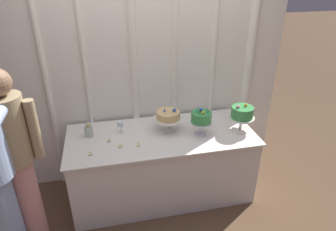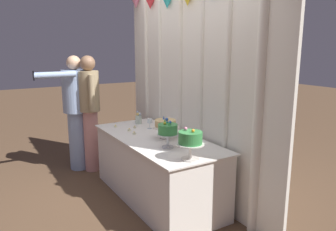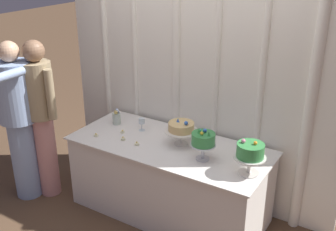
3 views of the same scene
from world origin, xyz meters
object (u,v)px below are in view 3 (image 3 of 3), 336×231
object	(u,v)px
cake_display_leftmost	(181,128)
cake_display_center	(203,140)
cake_display_rightmost	(250,152)
guest_man_dark_suit	(41,113)
guest_man_pink_jacket	(18,116)
tealight_far_left	(96,135)
wine_glass	(142,122)
tealight_far_right	(137,144)
cake_table	(169,179)
tealight_near_left	(123,132)
tealight_near_right	(123,139)
flower_vase	(117,117)

from	to	relation	value
cake_display_leftmost	cake_display_center	xyz separation A→B (m)	(0.31, -0.15, 0.02)
cake_display_rightmost	guest_man_dark_suit	distance (m)	2.14
cake_display_center	guest_man_pink_jacket	world-z (taller)	guest_man_pink_jacket
guest_man_dark_suit	cake_display_leftmost	bearing A→B (deg)	18.08
cake_display_center	tealight_far_left	size ratio (longest dim) A/B	6.70
cake_display_rightmost	cake_display_leftmost	bearing A→B (deg)	166.93
wine_glass	guest_man_pink_jacket	world-z (taller)	guest_man_pink_jacket
cake_display_center	guest_man_dark_suit	bearing A→B (deg)	-170.08
cake_display_rightmost	tealight_far_left	size ratio (longest dim) A/B	6.85
tealight_far_right	guest_man_pink_jacket	xyz separation A→B (m)	(-1.20, -0.36, 0.15)
cake_table	tealight_near_left	world-z (taller)	tealight_near_left
cake_display_center	tealight_far_right	xyz separation A→B (m)	(-0.66, -0.08, -0.18)
tealight_far_left	tealight_near_right	size ratio (longest dim) A/B	0.98
wine_glass	cake_table	bearing A→B (deg)	-17.34
cake_display_leftmost	tealight_near_right	xyz separation A→B (m)	(-0.52, -0.22, -0.16)
tealight_near_right	tealight_far_right	size ratio (longest dim) A/B	1.01
tealight_near_right	tealight_far_right	bearing A→B (deg)	-4.61
tealight_near_right	tealight_far_right	distance (m)	0.18
wine_glass	flower_vase	distance (m)	0.32
tealight_near_right	guest_man_pink_jacket	distance (m)	1.11
cake_display_rightmost	wine_glass	size ratio (longest dim) A/B	2.30
flower_vase	tealight_far_right	world-z (taller)	flower_vase
tealight_near_right	guest_man_dark_suit	distance (m)	0.90
cake_table	guest_man_pink_jacket	world-z (taller)	guest_man_pink_jacket
tealight_near_right	tealight_near_left	bearing A→B (deg)	129.19
wine_glass	guest_man_dark_suit	size ratio (longest dim) A/B	0.08
cake_table	flower_vase	xyz separation A→B (m)	(-0.73, 0.12, 0.45)
wine_glass	guest_man_dark_suit	world-z (taller)	guest_man_dark_suit
cake_display_center	tealight_near_right	xyz separation A→B (m)	(-0.83, -0.07, -0.18)
guest_man_dark_suit	guest_man_pink_jacket	xyz separation A→B (m)	(-0.18, -0.15, -0.03)
wine_glass	tealight_far_right	distance (m)	0.34
guest_man_dark_suit	flower_vase	bearing A→B (deg)	41.85
wine_glass	tealight_near_right	world-z (taller)	wine_glass
guest_man_pink_jacket	wine_glass	bearing A→B (deg)	31.93
tealight_far_left	tealight_near_right	xyz separation A→B (m)	(0.28, 0.07, 0.00)
tealight_far_left	cake_display_rightmost	bearing A→B (deg)	4.46
guest_man_dark_suit	guest_man_pink_jacket	bearing A→B (deg)	-138.95
cake_display_leftmost	tealight_far_right	world-z (taller)	cake_display_leftmost
cake_display_center	tealight_far_right	size ratio (longest dim) A/B	6.60
tealight_far_left	guest_man_pink_jacket	world-z (taller)	guest_man_pink_jacket
tealight_near_left	guest_man_dark_suit	bearing A→B (deg)	-154.84
tealight_far_left	tealight_near_right	bearing A→B (deg)	14.22
cake_table	cake_display_rightmost	world-z (taller)	cake_display_rightmost
guest_man_dark_suit	cake_table	bearing A→B (deg)	16.38
guest_man_pink_jacket	guest_man_dark_suit	bearing A→B (deg)	41.05
cake_display_leftmost	flower_vase	world-z (taller)	cake_display_leftmost
cake_display_leftmost	cake_display_rightmost	distance (m)	0.76
cake_display_rightmost	wine_glass	bearing A→B (deg)	169.52
flower_vase	guest_man_pink_jacket	xyz separation A→B (m)	(-0.74, -0.65, 0.09)
cake_display_leftmost	tealight_near_right	bearing A→B (deg)	-156.93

